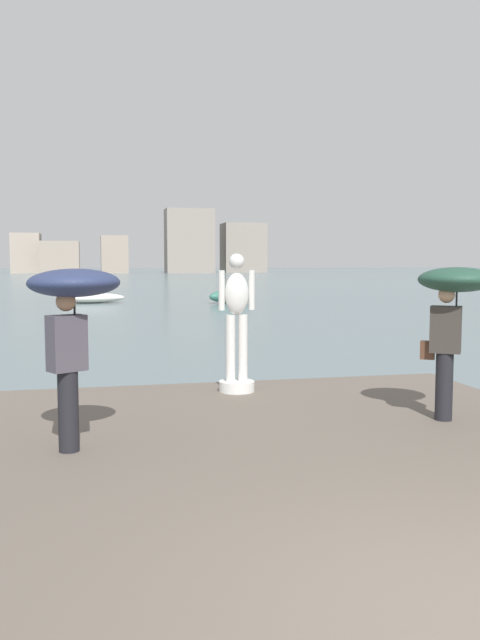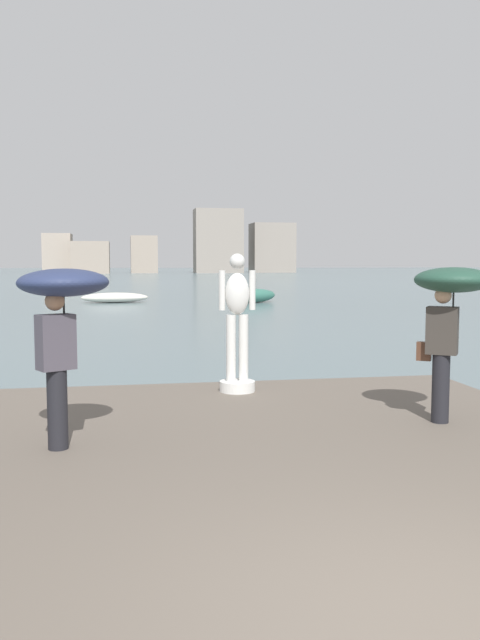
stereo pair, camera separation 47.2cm
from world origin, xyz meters
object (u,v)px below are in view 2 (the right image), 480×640
object	(u,v)px
boat_mid	(254,296)
onlooker_left	(61,304)
onlooker_right	(450,299)
statue_white_figure	(237,330)
boat_far	(115,298)

from	to	relation	value
boat_mid	onlooker_left	bearing A→B (deg)	-104.97
onlooker_right	boat_mid	world-z (taller)	onlooker_right
onlooker_right	statue_white_figure	bearing A→B (deg)	133.23
statue_white_figure	onlooker_left	bearing A→B (deg)	-131.33
boat_far	statue_white_figure	bearing A→B (deg)	-85.47
onlooker_left	boat_far	distance (m)	32.14
onlooker_right	boat_far	distance (m)	32.18
onlooker_right	boat_far	bearing A→B (deg)	98.27
onlooker_right	boat_far	world-z (taller)	onlooker_right
statue_white_figure	boat_far	distance (m)	29.46
onlooker_left	onlooker_right	xyz separation A→B (m)	(4.71, 0.29, -0.01)
statue_white_figure	onlooker_left	world-z (taller)	statue_white_figure
onlooker_right	boat_mid	size ratio (longest dim) A/B	0.59
statue_white_figure	onlooker_left	size ratio (longest dim) A/B	1.09
onlooker_left	onlooker_right	size ratio (longest dim) A/B	1.00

